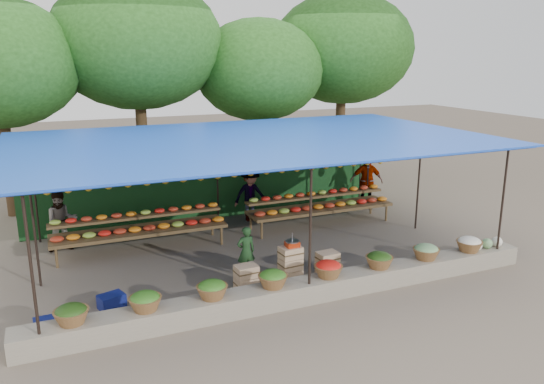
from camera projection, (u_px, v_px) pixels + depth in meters
name	position (u px, v px, depth m)	size (l,w,h in m)	color
ground	(255.00, 253.00, 12.90)	(60.00, 60.00, 0.00)	#695C4D
stone_curb	(306.00, 290.00, 10.41)	(10.60, 0.55, 0.40)	slate
stall_canopy	(253.00, 144.00, 12.30)	(10.80, 6.60, 2.82)	black
produce_baskets	(301.00, 274.00, 10.28)	(8.98, 0.58, 0.34)	brown
netting_backdrop	(215.00, 176.00, 15.39)	(10.60, 0.06, 2.50)	#19481D
tree_row	(200.00, 54.00, 17.32)	(16.51, 5.50, 7.12)	#312212
fruit_table_left	(140.00, 226.00, 13.00)	(4.21, 0.95, 0.93)	#4F381F
fruit_table_right	(320.00, 204.00, 14.91)	(4.21, 0.95, 0.93)	#4F381F
crate_counter	(289.00, 267.00, 11.24)	(2.38, 0.37, 0.77)	tan
weighing_scale	(292.00, 243.00, 11.13)	(0.29, 0.29, 0.30)	#BA2E0E
vendor_seated	(246.00, 251.00, 11.45)	(0.41, 0.27, 1.13)	#1C3E1C
customer_left	(62.00, 221.00, 12.87)	(0.74, 0.57, 1.51)	slate
customer_mid	(250.00, 195.00, 15.26)	(0.99, 0.57, 1.53)	slate
customer_right	(366.00, 181.00, 16.48)	(1.01, 0.42, 1.72)	slate
blue_crate_front	(112.00, 301.00, 10.07)	(0.46, 0.33, 0.28)	navy
blue_crate_back	(48.00, 326.00, 9.17)	(0.46, 0.33, 0.27)	navy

